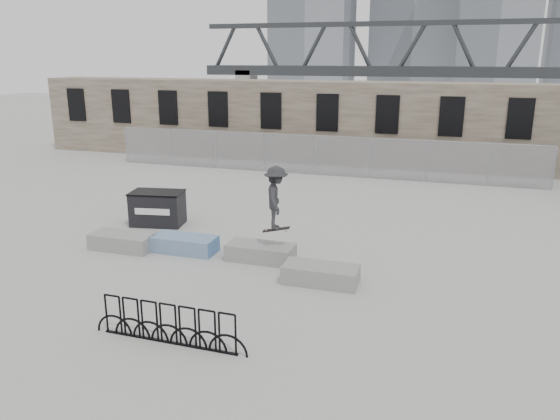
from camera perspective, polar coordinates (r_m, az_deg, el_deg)
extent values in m
plane|color=#A3A39F|center=(16.59, -6.86, -5.02)|extent=(120.00, 120.00, 0.00)
cube|color=brown|center=(31.22, 5.47, 9.12)|extent=(36.00, 2.50, 4.50)
cube|color=black|center=(36.88, -20.48, 10.26)|extent=(1.20, 0.12, 2.00)
cube|color=black|center=(35.02, -16.26, 10.37)|extent=(1.20, 0.12, 2.00)
cube|color=black|center=(33.36, -11.60, 10.43)|extent=(1.20, 0.12, 2.00)
cube|color=black|center=(31.94, -6.48, 10.42)|extent=(1.20, 0.12, 2.00)
cube|color=black|center=(30.78, -0.94, 10.31)|extent=(1.20, 0.12, 2.00)
cube|color=black|center=(29.92, 4.98, 10.10)|extent=(1.20, 0.12, 2.00)
cube|color=black|center=(29.39, 11.16, 9.76)|extent=(1.20, 0.12, 2.00)
cube|color=black|center=(29.20, 17.48, 9.30)|extent=(1.20, 0.12, 2.00)
cube|color=black|center=(29.36, 23.79, 8.72)|extent=(1.20, 0.12, 2.00)
cylinder|color=gray|center=(32.20, -15.74, 6.56)|extent=(0.06, 0.06, 2.00)
cylinder|color=gray|center=(30.79, -11.42, 6.44)|extent=(0.06, 0.06, 2.00)
cylinder|color=gray|center=(29.57, -6.72, 6.26)|extent=(0.06, 0.06, 2.00)
cylinder|color=gray|center=(28.56, -1.65, 6.03)|extent=(0.06, 0.06, 2.00)
cylinder|color=gray|center=(27.79, 3.74, 5.72)|extent=(0.06, 0.06, 2.00)
cylinder|color=gray|center=(27.28, 9.38, 5.35)|extent=(0.06, 0.06, 2.00)
cylinder|color=gray|center=(27.03, 15.17, 4.92)|extent=(0.06, 0.06, 2.00)
cylinder|color=gray|center=(27.07, 21.00, 4.43)|extent=(0.06, 0.06, 2.00)
cylinder|color=gray|center=(27.38, 26.74, 3.90)|extent=(0.06, 0.06, 2.00)
cube|color=#99999E|center=(27.79, 3.74, 5.72)|extent=(22.00, 0.02, 2.00)
cylinder|color=gray|center=(27.63, 3.78, 7.76)|extent=(22.00, 0.04, 0.04)
cube|color=gray|center=(17.86, -16.14, -3.17)|extent=(2.00, 0.90, 0.49)
cube|color=#2D471E|center=(17.80, -16.18, -2.61)|extent=(1.76, 0.66, 0.10)
cube|color=#396BAC|center=(17.19, -9.95, -3.51)|extent=(2.00, 0.90, 0.49)
cube|color=#2D471E|center=(17.13, -9.98, -2.92)|extent=(1.76, 0.66, 0.10)
cube|color=gray|center=(16.25, -2.04, -4.43)|extent=(2.00, 0.90, 0.49)
cube|color=#2D471E|center=(16.19, -2.05, -3.81)|extent=(1.76, 0.66, 0.10)
cube|color=gray|center=(14.69, 4.27, -6.73)|extent=(2.00, 0.90, 0.49)
cube|color=#2D471E|center=(14.62, 4.29, -6.05)|extent=(1.76, 0.66, 0.10)
cube|color=black|center=(20.02, -12.66, 0.13)|extent=(1.96, 1.38, 1.17)
cube|color=black|center=(19.87, -12.76, 1.81)|extent=(2.01, 1.43, 0.05)
cube|color=white|center=(19.50, -13.22, -0.18)|extent=(1.24, 0.24, 0.22)
cube|color=black|center=(12.13, -11.47, -13.39)|extent=(3.15, 0.11, 0.04)
torus|color=black|center=(12.60, -17.01, -10.41)|extent=(0.89, 0.06, 0.89)
torus|color=black|center=(12.36, -15.27, -10.80)|extent=(0.89, 0.06, 0.89)
torus|color=black|center=(12.14, -13.47, -11.19)|extent=(0.89, 0.06, 0.89)
torus|color=black|center=(11.92, -11.59, -11.59)|extent=(0.89, 0.06, 0.89)
torus|color=black|center=(11.72, -9.63, -11.98)|extent=(0.89, 0.06, 0.89)
torus|color=black|center=(11.54, -7.61, -12.38)|extent=(0.89, 0.06, 0.89)
torus|color=black|center=(11.36, -5.52, -12.77)|extent=(0.89, 0.06, 0.89)
cube|color=#2D3033|center=(69.18, 21.05, 13.30)|extent=(70.00, 3.00, 1.20)
cube|color=#2D3033|center=(69.25, 21.52, 17.83)|extent=(70.00, 0.60, 0.60)
cube|color=gray|center=(74.09, -3.50, 12.85)|extent=(2.00, 3.00, 4.00)
imported|color=#28282A|center=(15.61, -0.41, 1.28)|extent=(1.03, 1.35, 1.84)
cube|color=black|center=(15.87, -0.40, -2.04)|extent=(0.81, 0.31, 0.18)
cylinder|color=beige|center=(15.91, -1.44, -2.19)|extent=(0.06, 0.03, 0.06)
cylinder|color=beige|center=(16.03, -1.28, -2.04)|extent=(0.06, 0.03, 0.06)
cylinder|color=beige|center=(15.74, 0.49, -2.38)|extent=(0.06, 0.03, 0.06)
cylinder|color=beige|center=(15.87, 0.64, -2.23)|extent=(0.06, 0.03, 0.06)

